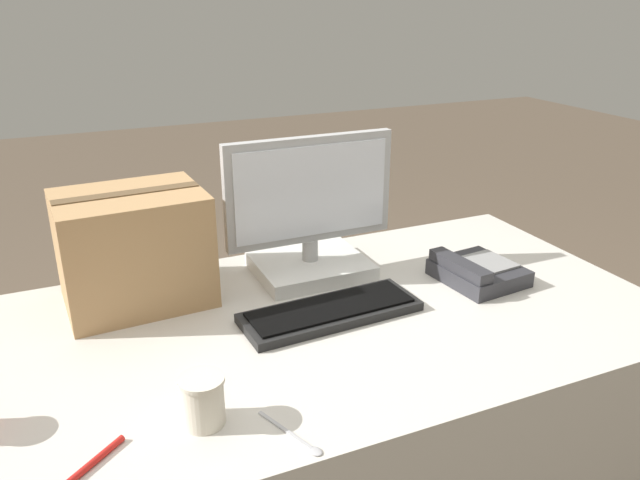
{
  "coord_description": "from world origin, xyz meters",
  "views": [
    {
      "loc": [
        -0.49,
        -1.21,
        1.45
      ],
      "look_at": [
        0.1,
        0.12,
        0.86
      ],
      "focal_mm": 35.0,
      "sensor_mm": 36.0,
      "label": 1
    }
  ],
  "objects_px": {
    "cardboard_box": "(134,248)",
    "pen_marker": "(92,463)",
    "keyboard": "(331,312)",
    "desk_phone": "(477,271)",
    "monitor": "(310,222)",
    "paper_cup_right": "(203,400)",
    "spoon": "(297,438)"
  },
  "relations": [
    {
      "from": "spoon",
      "to": "cardboard_box",
      "type": "relative_size",
      "value": 0.43
    },
    {
      "from": "desk_phone",
      "to": "cardboard_box",
      "type": "bearing_deg",
      "value": 157.5
    },
    {
      "from": "monitor",
      "to": "cardboard_box",
      "type": "xyz_separation_m",
      "value": [
        -0.46,
        0.03,
        -0.01
      ]
    },
    {
      "from": "desk_phone",
      "to": "cardboard_box",
      "type": "distance_m",
      "value": 0.9
    },
    {
      "from": "paper_cup_right",
      "to": "cardboard_box",
      "type": "relative_size",
      "value": 0.27
    },
    {
      "from": "monitor",
      "to": "paper_cup_right",
      "type": "height_order",
      "value": "monitor"
    },
    {
      "from": "pen_marker",
      "to": "desk_phone",
      "type": "bearing_deg",
      "value": 158.38
    },
    {
      "from": "desk_phone",
      "to": "spoon",
      "type": "relative_size",
      "value": 1.47
    },
    {
      "from": "monitor",
      "to": "pen_marker",
      "type": "height_order",
      "value": "monitor"
    },
    {
      "from": "keyboard",
      "to": "paper_cup_right",
      "type": "bearing_deg",
      "value": -147.69
    },
    {
      "from": "cardboard_box",
      "to": "pen_marker",
      "type": "relative_size",
      "value": 3.11
    },
    {
      "from": "keyboard",
      "to": "pen_marker",
      "type": "height_order",
      "value": "keyboard"
    },
    {
      "from": "monitor",
      "to": "cardboard_box",
      "type": "distance_m",
      "value": 0.47
    },
    {
      "from": "desk_phone",
      "to": "cardboard_box",
      "type": "height_order",
      "value": "cardboard_box"
    },
    {
      "from": "paper_cup_right",
      "to": "monitor",
      "type": "bearing_deg",
      "value": 50.37
    },
    {
      "from": "pen_marker",
      "to": "cardboard_box",
      "type": "bearing_deg",
      "value": -145.33
    },
    {
      "from": "spoon",
      "to": "pen_marker",
      "type": "distance_m",
      "value": 0.35
    },
    {
      "from": "keyboard",
      "to": "desk_phone",
      "type": "height_order",
      "value": "desk_phone"
    },
    {
      "from": "monitor",
      "to": "paper_cup_right",
      "type": "bearing_deg",
      "value": -129.63
    },
    {
      "from": "pen_marker",
      "to": "keyboard",
      "type": "bearing_deg",
      "value": 168.27
    },
    {
      "from": "cardboard_box",
      "to": "keyboard",
      "type": "bearing_deg",
      "value": -34.33
    },
    {
      "from": "spoon",
      "to": "pen_marker",
      "type": "xyz_separation_m",
      "value": [
        -0.34,
        0.08,
        0.0
      ]
    },
    {
      "from": "keyboard",
      "to": "desk_phone",
      "type": "xyz_separation_m",
      "value": [
        0.45,
        0.02,
        0.01
      ]
    },
    {
      "from": "desk_phone",
      "to": "spoon",
      "type": "bearing_deg",
      "value": -155.51
    },
    {
      "from": "keyboard",
      "to": "spoon",
      "type": "xyz_separation_m",
      "value": [
        -0.24,
        -0.38,
        -0.01
      ]
    },
    {
      "from": "monitor",
      "to": "desk_phone",
      "type": "xyz_separation_m",
      "value": [
        0.39,
        -0.23,
        -0.12
      ]
    },
    {
      "from": "keyboard",
      "to": "cardboard_box",
      "type": "relative_size",
      "value": 1.23
    },
    {
      "from": "cardboard_box",
      "to": "pen_marker",
      "type": "bearing_deg",
      "value": -106.01
    },
    {
      "from": "keyboard",
      "to": "pen_marker",
      "type": "bearing_deg",
      "value": -155.33
    },
    {
      "from": "monitor",
      "to": "paper_cup_right",
      "type": "distance_m",
      "value": 0.69
    },
    {
      "from": "keyboard",
      "to": "paper_cup_right",
      "type": "height_order",
      "value": "paper_cup_right"
    },
    {
      "from": "paper_cup_right",
      "to": "keyboard",
      "type": "bearing_deg",
      "value": 35.23
    }
  ]
}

